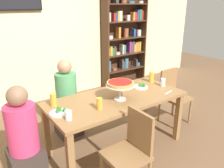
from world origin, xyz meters
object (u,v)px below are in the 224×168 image
(beer_glass_amber_spare, at_px, (53,100))
(chair_head_east, at_px, (173,93))
(salad_plate_far_diner, at_px, (141,86))
(dining_table, at_px, (116,104))
(cutlery_fork_near, at_px, (122,87))
(chair_near_left, at_px, (131,149))
(cutlery_knife_near, at_px, (169,92))
(salad_plate_near_diner, at_px, (60,112))
(deep_dish_pizza_stand, at_px, (120,85))
(diner_far_left, at_px, (67,104))
(water_glass_clear_near, at_px, (163,82))
(diner_head_west, at_px, (25,147))
(beer_glass_amber_tall, at_px, (99,104))
(bookshelf, at_px, (124,37))
(beer_glass_amber_short, at_px, (152,77))
(water_glass_clear_far, at_px, (68,115))

(beer_glass_amber_spare, bearing_deg, chair_head_east, -3.83)
(chair_head_east, xyz_separation_m, salad_plate_far_diner, (-0.71, -0.00, 0.27))
(dining_table, bearing_deg, beer_glass_amber_spare, 163.93)
(cutlery_fork_near, bearing_deg, beer_glass_amber_spare, 1.00)
(chair_near_left, distance_m, cutlery_knife_near, 1.08)
(chair_head_east, bearing_deg, salad_plate_near_diner, 2.33)
(chair_near_left, relative_size, deep_dish_pizza_stand, 2.44)
(diner_far_left, xyz_separation_m, water_glass_clear_near, (1.17, -0.74, 0.31))
(diner_head_west, relative_size, salad_plate_far_diner, 5.63)
(beer_glass_amber_tall, bearing_deg, salad_plate_near_diner, 157.03)
(dining_table, xyz_separation_m, bookshelf, (1.68, 2.01, 0.48))
(beer_glass_amber_short, bearing_deg, diner_head_west, -174.50)
(dining_table, height_order, cutlery_fork_near, cutlery_fork_near)
(chair_head_east, distance_m, salad_plate_near_diner, 1.98)
(chair_head_east, relative_size, salad_plate_far_diner, 4.26)
(dining_table, relative_size, salad_plate_near_diner, 8.08)
(diner_head_west, bearing_deg, chair_near_left, -36.75)
(diner_far_left, xyz_separation_m, water_glass_clear_far, (-0.37, -0.88, 0.30))
(dining_table, bearing_deg, salad_plate_near_diner, 179.61)
(chair_head_east, xyz_separation_m, beer_glass_amber_tall, (-1.56, -0.25, 0.32))
(beer_glass_amber_short, bearing_deg, dining_table, -167.71)
(water_glass_clear_near, xyz_separation_m, cutlery_fork_near, (-0.51, 0.30, -0.05))
(bookshelf, distance_m, beer_glass_amber_spare, 3.03)
(salad_plate_far_diner, relative_size, water_glass_clear_far, 1.99)
(beer_glass_amber_short, height_order, cutlery_fork_near, beer_glass_amber_short)
(chair_near_left, bearing_deg, beer_glass_amber_spare, 26.55)
(dining_table, relative_size, diner_far_left, 1.54)
(diner_far_left, bearing_deg, dining_table, 28.86)
(cutlery_fork_near, bearing_deg, diner_head_west, 9.58)
(salad_plate_far_diner, xyz_separation_m, water_glass_clear_far, (-1.24, -0.27, 0.03))
(bookshelf, xyz_separation_m, cutlery_fork_near, (-1.40, -1.76, -0.38))
(dining_table, xyz_separation_m, water_glass_clear_near, (0.79, -0.05, 0.15))
(chair_head_east, bearing_deg, bookshelf, -104.08)
(diner_far_left, xyz_separation_m, beer_glass_amber_spare, (-0.37, -0.47, 0.33))
(cutlery_knife_near, bearing_deg, bookshelf, 51.56)
(diner_head_west, height_order, beer_glass_amber_short, diner_head_west)
(salad_plate_near_diner, distance_m, cutlery_fork_near, 1.07)
(diner_head_west, xyz_separation_m, cutlery_knife_near, (1.84, -0.25, 0.25))
(diner_head_west, bearing_deg, beer_glass_amber_short, 5.50)
(salad_plate_near_diner, xyz_separation_m, water_glass_clear_near, (1.55, -0.06, 0.04))
(deep_dish_pizza_stand, bearing_deg, cutlery_knife_near, -15.75)
(diner_head_west, xyz_separation_m, beer_glass_amber_short, (1.95, 0.19, 0.33))
(beer_glass_amber_spare, bearing_deg, diner_far_left, 52.14)
(water_glass_clear_near, distance_m, cutlery_knife_near, 0.26)
(diner_head_west, height_order, diner_far_left, same)
(deep_dish_pizza_stand, distance_m, salad_plate_far_diner, 0.55)
(beer_glass_amber_short, distance_m, water_glass_clear_far, 1.57)
(water_glass_clear_far, height_order, cutlery_fork_near, water_glass_clear_far)
(deep_dish_pizza_stand, relative_size, water_glass_clear_near, 3.12)
(beer_glass_amber_tall, bearing_deg, water_glass_clear_far, -176.57)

